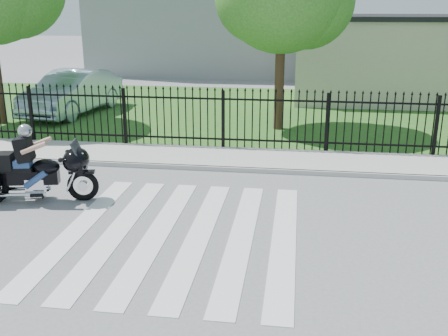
# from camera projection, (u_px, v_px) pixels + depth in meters

# --- Properties ---
(ground) EXTENTS (120.00, 120.00, 0.00)m
(ground) POSITION_uv_depth(u_px,v_px,m) (179.00, 234.00, 9.98)
(ground) COLOR slate
(ground) RESTS_ON ground
(crosswalk) EXTENTS (5.00, 5.50, 0.01)m
(crosswalk) POSITION_uv_depth(u_px,v_px,m) (178.00, 234.00, 9.98)
(crosswalk) COLOR silver
(crosswalk) RESTS_ON ground
(sidewalk) EXTENTS (40.00, 2.00, 0.12)m
(sidewalk) POSITION_uv_depth(u_px,v_px,m) (218.00, 158.00, 14.69)
(sidewalk) COLOR #ADAAA3
(sidewalk) RESTS_ON ground
(curb) EXTENTS (40.00, 0.12, 0.12)m
(curb) POSITION_uv_depth(u_px,v_px,m) (212.00, 168.00, 13.74)
(curb) COLOR #ADAAA3
(curb) RESTS_ON ground
(grass_strip) EXTENTS (40.00, 12.00, 0.02)m
(grass_strip) POSITION_uv_depth(u_px,v_px,m) (244.00, 111.00, 21.31)
(grass_strip) COLOR #26551D
(grass_strip) RESTS_ON ground
(iron_fence) EXTENTS (26.00, 0.04, 1.80)m
(iron_fence) POSITION_uv_depth(u_px,v_px,m) (223.00, 121.00, 15.38)
(iron_fence) COLOR black
(iron_fence) RESTS_ON ground
(building_low) EXTENTS (10.00, 6.00, 3.50)m
(building_low) POSITION_uv_depth(u_px,v_px,m) (408.00, 60.00, 23.63)
(building_low) COLOR beige
(building_low) RESTS_ON ground
(building_low_roof) EXTENTS (10.20, 6.20, 0.20)m
(building_low_roof) POSITION_uv_depth(u_px,v_px,m) (412.00, 18.00, 23.07)
(building_low_roof) COLOR black
(building_low_roof) RESTS_ON building_low
(motorcycle_rider) EXTENTS (2.68, 1.22, 1.79)m
(motorcycle_rider) POSITION_uv_depth(u_px,v_px,m) (32.00, 170.00, 11.44)
(motorcycle_rider) COLOR black
(motorcycle_rider) RESTS_ON ground
(parked_car) EXTENTS (2.55, 5.33, 1.69)m
(parked_car) POSITION_uv_depth(u_px,v_px,m) (73.00, 92.00, 20.54)
(parked_car) COLOR #9CB5C4
(parked_car) RESTS_ON grass_strip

